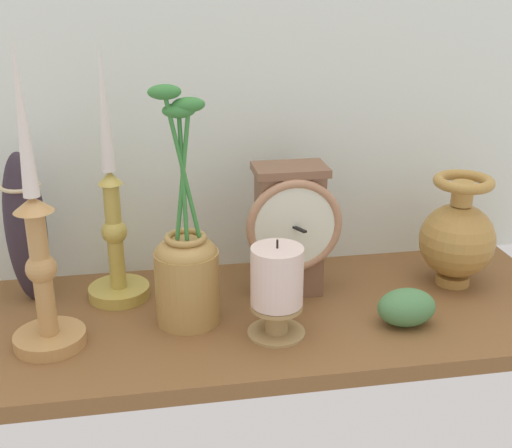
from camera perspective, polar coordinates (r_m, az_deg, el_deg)
name	(u,v)px	position (r cm, az deg, el deg)	size (l,w,h in cm)	color
ground_plane	(245,319)	(100.08, -0.99, -8.21)	(100.00, 36.00, 2.40)	brown
back_wall	(225,74)	(106.77, -2.68, 12.82)	(120.00, 2.00, 65.00)	white
mantel_clock	(290,229)	(101.06, 2.97, -0.40)	(14.61, 9.83, 20.60)	brown
candlestick_tall_left	(114,228)	(101.43, -12.16, -0.32)	(9.43, 9.43, 39.56)	gold
candlestick_tall_center	(40,262)	(90.18, -18.13, -3.10)	(9.64, 9.64, 41.90)	tan
brass_vase_bulbous	(457,236)	(109.55, 17.00, -1.00)	(11.96, 11.96, 18.19)	#B2843F
brass_vase_jar	(187,267)	(94.03, -6.02, -3.68)	(9.20, 9.20, 34.06)	#AE8645
pillar_candle_front	(277,287)	(90.63, 1.81, -5.44)	(8.12, 8.12, 14.25)	tan
tall_ceramic_vase	(26,227)	(104.23, -19.26, -0.27)	(6.06, 6.06, 23.53)	#2E242D
ivy_sprig	(406,307)	(97.39, 12.86, -7.03)	(8.51, 5.95, 5.48)	#4E864F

